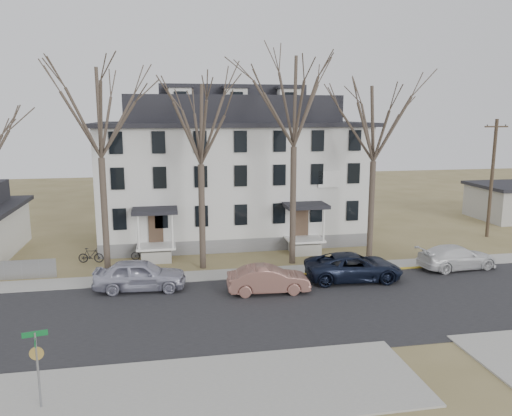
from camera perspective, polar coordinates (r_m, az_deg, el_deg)
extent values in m
plane|color=olive|center=(24.82, 7.65, -12.89)|extent=(120.00, 120.00, 0.00)
cube|color=#27272A|center=(26.58, 6.30, -11.22)|extent=(120.00, 10.00, 0.04)
cube|color=#A09F97|center=(32.02, 3.21, -7.30)|extent=(120.00, 2.00, 0.08)
cube|color=#A09F97|center=(19.33, -11.94, -20.35)|extent=(20.00, 5.00, 0.08)
cube|color=gold|center=(32.71, 12.20, -7.14)|extent=(14.00, 0.25, 0.06)
cube|color=slate|center=(41.02, -2.78, -2.53)|extent=(20.00, 10.00, 1.00)
cube|color=silver|center=(40.23, -2.84, 3.72)|extent=(20.00, 10.00, 8.00)
cube|color=black|center=(39.93, -2.89, 9.57)|extent=(20.80, 10.80, 0.30)
cube|color=black|center=(39.93, -2.91, 11.22)|extent=(16.00, 7.00, 2.00)
cube|color=black|center=(39.96, -2.93, 13.22)|extent=(11.00, 4.50, 0.80)
cube|color=white|center=(34.79, -11.33, -4.31)|extent=(2.60, 2.00, 0.16)
cube|color=white|center=(36.12, 5.59, -3.59)|extent=(2.60, 2.00, 0.16)
cube|color=white|center=(36.74, 8.34, 3.26)|extent=(1.60, 0.08, 1.20)
cylinder|color=#473B31|center=(32.22, -16.90, -0.95)|extent=(0.40, 0.40, 7.28)
cylinder|color=#473B31|center=(32.13, -6.19, -1.05)|extent=(0.40, 0.40, 6.76)
cylinder|color=#473B31|center=(32.99, 4.24, 0.22)|extent=(0.40, 0.40, 7.80)
cylinder|color=#473B31|center=(34.87, 13.01, -0.33)|extent=(0.40, 0.40, 6.76)
cylinder|color=#3D3023|center=(44.21, 25.34, 3.00)|extent=(0.28, 0.28, 9.50)
cube|color=#3D3023|center=(43.92, 25.78, 8.37)|extent=(2.00, 0.12, 0.12)
imported|color=#B1B2C5|center=(29.28, -13.11, -7.52)|extent=(5.28, 2.44, 1.75)
imported|color=#82554B|center=(28.16, 1.41, -8.23)|extent=(4.65, 1.81, 1.51)
imported|color=black|center=(30.78, 11.09, -6.67)|extent=(5.98, 3.08, 1.62)
imported|color=silver|center=(34.88, 21.96, -5.28)|extent=(5.38, 2.61, 1.51)
imported|color=black|center=(35.07, -12.65, -5.14)|extent=(1.83, 0.77, 0.94)
imported|color=black|center=(35.39, -18.34, -5.23)|extent=(1.74, 0.71, 1.01)
cylinder|color=gray|center=(19.10, -23.64, -16.71)|extent=(0.08, 0.08, 2.79)
cube|color=#0C5926|center=(18.54, -23.96, -13.02)|extent=(0.80, 0.03, 0.19)
cube|color=#0C5926|center=(18.63, -23.90, -13.65)|extent=(0.03, 0.80, 0.19)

